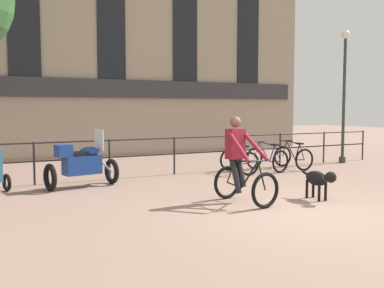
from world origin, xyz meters
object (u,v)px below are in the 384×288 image
(cyclist_with_bike, at_px, (241,164))
(parked_bicycle_mid_left, at_px, (267,159))
(street_lamp, at_px, (344,89))
(dog, at_px, (319,179))
(parked_motorcycle, at_px, (81,164))
(parked_bicycle_mid_right, at_px, (293,157))
(parked_bicycle_near_lamp, at_px, (239,161))

(cyclist_with_bike, xyz_separation_m, parked_bicycle_mid_left, (3.19, 3.30, -0.41))
(parked_bicycle_mid_left, xyz_separation_m, street_lamp, (3.48, 0.38, 2.13))
(dog, xyz_separation_m, parked_motorcycle, (-3.87, 3.72, 0.13))
(parked_bicycle_mid_left, distance_m, street_lamp, 4.10)
(parked_bicycle_mid_right, bearing_deg, street_lamp, -168.62)
(cyclist_with_bike, xyz_separation_m, dog, (1.51, -0.59, -0.33))
(dog, distance_m, parked_bicycle_mid_left, 4.24)
(parked_bicycle_mid_left, height_order, street_lamp, street_lamp)
(cyclist_with_bike, distance_m, parked_bicycle_mid_left, 4.61)
(dog, height_order, street_lamp, street_lamp)
(parked_motorcycle, bearing_deg, parked_bicycle_mid_left, -98.54)
(parked_bicycle_near_lamp, height_order, parked_bicycle_mid_left, same)
(dog, distance_m, parked_bicycle_near_lamp, 3.96)
(cyclist_with_bike, distance_m, dog, 1.66)
(parked_bicycle_near_lamp, bearing_deg, cyclist_with_bike, 58.58)
(parked_motorcycle, height_order, parked_bicycle_near_lamp, parked_motorcycle)
(parked_motorcycle, bearing_deg, parked_bicycle_near_lamp, -98.13)
(cyclist_with_bike, height_order, parked_motorcycle, cyclist_with_bike)
(parked_bicycle_mid_right, bearing_deg, parked_motorcycle, 4.19)
(cyclist_with_bike, bearing_deg, parked_bicycle_mid_right, 30.94)
(parked_bicycle_mid_left, bearing_deg, parked_motorcycle, -6.96)
(dog, height_order, parked_bicycle_mid_left, parked_bicycle_mid_left)
(cyclist_with_bike, bearing_deg, parked_bicycle_mid_left, 38.65)
(cyclist_with_bike, bearing_deg, dog, -28.81)
(parked_bicycle_near_lamp, bearing_deg, parked_motorcycle, 4.43)
(parked_bicycle_mid_left, relative_size, parked_bicycle_mid_right, 1.05)
(cyclist_with_bike, xyz_separation_m, parked_motorcycle, (-2.36, 3.12, -0.20))
(street_lamp, bearing_deg, parked_motorcycle, -176.44)
(dog, xyz_separation_m, street_lamp, (5.16, 4.28, 2.05))
(street_lamp, bearing_deg, parked_bicycle_near_lamp, -175.11)
(dog, bearing_deg, parked_bicycle_mid_right, 59.62)
(dog, relative_size, parked_bicycle_mid_right, 0.92)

